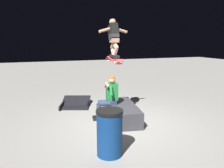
% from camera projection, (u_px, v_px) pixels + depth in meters
% --- Properties ---
extents(ground_plane, '(40.00, 40.00, 0.00)m').
position_uv_depth(ground_plane, '(122.00, 122.00, 6.34)').
color(ground_plane, gray).
extents(ledge_box_main, '(1.87, 1.01, 0.46)m').
position_uv_depth(ledge_box_main, '(123.00, 112.00, 6.53)').
color(ledge_box_main, '#38383D').
rests_on(ledge_box_main, ground).
extents(person_sitting_on_ledge, '(0.60, 0.78, 1.29)m').
position_uv_depth(person_sitting_on_ledge, '(109.00, 96.00, 6.51)').
color(person_sitting_on_ledge, '#2D3856').
rests_on(person_sitting_on_ledge, ground).
extents(skateboard, '(1.02, 0.21, 0.18)m').
position_uv_depth(skateboard, '(114.00, 60.00, 6.53)').
color(skateboard, '#B72D2D').
extents(skater_airborne, '(0.62, 0.89, 1.12)m').
position_uv_depth(skater_airborne, '(114.00, 36.00, 6.45)').
color(skater_airborne, black).
extents(kicker_ramp, '(1.36, 1.30, 0.33)m').
position_uv_depth(kicker_ramp, '(76.00, 104.00, 7.96)').
color(kicker_ramp, black).
rests_on(kicker_ramp, ground).
extents(trash_bin, '(0.55, 0.55, 0.95)m').
position_uv_depth(trash_bin, '(110.00, 133.00, 4.47)').
color(trash_bin, navy).
rests_on(trash_bin, ground).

